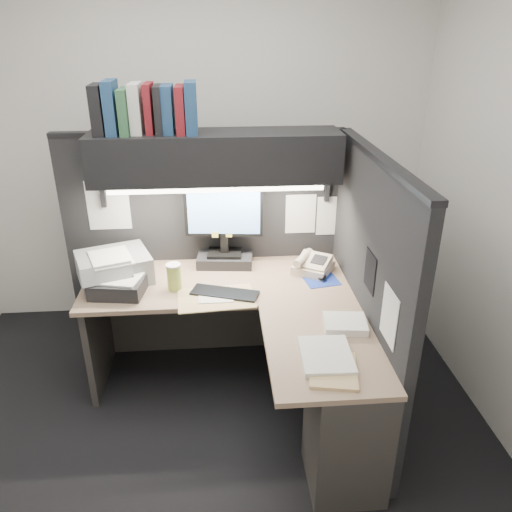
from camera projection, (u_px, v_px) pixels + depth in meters
name	position (u px, v px, depth m)	size (l,w,h in m)	color
floor	(204.00, 430.00, 3.04)	(3.50, 3.50, 0.00)	black
wall_back	(199.00, 153.00, 3.83)	(3.50, 0.04, 2.70)	white
wall_front	(169.00, 464.00, 1.12)	(3.50, 0.04, 2.70)	white
partition_back	(205.00, 248.00, 3.55)	(1.90, 0.06, 1.60)	black
partition_right	(366.00, 294.00, 2.94)	(0.06, 1.50, 1.60)	black
desk	(275.00, 367.00, 2.88)	(1.70, 1.53, 0.73)	#9C7863
overhead_shelf	(216.00, 156.00, 3.10)	(1.55, 0.34, 0.30)	black
task_light_tube	(217.00, 190.00, 3.04)	(0.04, 0.04, 1.32)	white
monitor	(224.00, 235.00, 3.37)	(0.52, 0.26, 0.56)	black
keyboard	(225.00, 293.00, 3.07)	(0.41, 0.14, 0.02)	black
mousepad	(321.00, 280.00, 3.25)	(0.21, 0.19, 0.00)	navy
mouse	(321.00, 276.00, 3.25)	(0.06, 0.10, 0.04)	black
telephone	(313.00, 265.00, 3.35)	(0.23, 0.24, 0.09)	#C0AD93
coffee_cup	(174.00, 278.00, 3.11)	(0.09, 0.09, 0.16)	#CDD053
printer	(114.00, 267.00, 3.23)	(0.44, 0.37, 0.18)	gray
notebook_stack	(119.00, 286.00, 3.08)	(0.32, 0.27, 0.10)	black
open_folder	(216.00, 298.00, 3.03)	(0.46, 0.30, 0.01)	tan
paper_stack_a	(345.00, 324.00, 2.74)	(0.23, 0.19, 0.04)	white
paper_stack_b	(326.00, 356.00, 2.48)	(0.25, 0.31, 0.03)	white
manila_stack	(333.00, 370.00, 2.39)	(0.23, 0.29, 0.02)	tan
binder_row	(146.00, 109.00, 2.94)	(0.61, 0.26, 0.31)	black
pinned_papers	(265.00, 233.00, 3.13)	(1.76, 1.31, 0.51)	white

